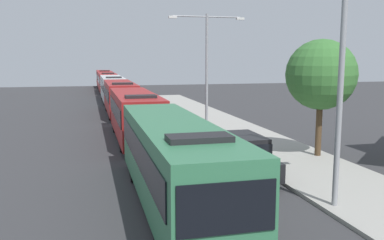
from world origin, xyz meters
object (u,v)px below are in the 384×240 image
(roadside_tree, at_px, (321,75))
(bus_fourth_in_line, at_px, (112,88))
(streetlamp_near, at_px, (341,70))
(bus_lead, at_px, (174,160))
(bus_rear, at_px, (107,82))
(white_suv, at_px, (243,154))
(bus_second_in_line, at_px, (135,114))
(streetlamp_mid, at_px, (207,60))
(bus_tail_end, at_px, (104,78))
(bus_middle, at_px, (120,97))

(roadside_tree, bearing_deg, bus_fourth_in_line, 105.18)
(streetlamp_near, bearing_deg, bus_lead, 161.74)
(bus_rear, relative_size, white_suv, 2.33)
(bus_second_in_line, bearing_deg, bus_rear, 90.00)
(bus_second_in_line, bearing_deg, streetlamp_near, -69.34)
(bus_second_in_line, distance_m, white_suv, 10.44)
(bus_lead, relative_size, streetlamp_mid, 1.44)
(bus_rear, bearing_deg, bus_second_in_line, -90.00)
(white_suv, bearing_deg, roadside_tree, 24.66)
(bus_tail_end, distance_m, streetlamp_near, 65.86)
(bus_fourth_in_line, bearing_deg, bus_tail_end, 90.00)
(bus_tail_end, height_order, white_suv, bus_tail_end)
(bus_fourth_in_line, height_order, roadside_tree, roadside_tree)
(white_suv, bearing_deg, bus_lead, -142.96)
(bus_fourth_in_line, bearing_deg, streetlamp_near, -82.25)
(bus_lead, relative_size, bus_middle, 1.06)
(bus_tail_end, xyz_separation_m, white_suv, (3.70, -60.98, -0.66))
(bus_middle, distance_m, white_suv, 22.74)
(roadside_tree, bearing_deg, bus_tail_end, 98.61)
(bus_fourth_in_line, xyz_separation_m, streetlamp_mid, (5.40, -23.35, 3.46))
(bus_tail_end, distance_m, white_suv, 61.10)
(bus_rear, xyz_separation_m, streetlamp_mid, (5.40, -36.54, 3.46))
(bus_lead, xyz_separation_m, bus_tail_end, (-0.00, 63.78, -0.00))
(bus_second_in_line, xyz_separation_m, bus_tail_end, (-0.00, 51.24, -0.00))
(bus_rear, bearing_deg, bus_middle, -90.00)
(bus_rear, height_order, white_suv, bus_rear)
(bus_lead, xyz_separation_m, white_suv, (3.70, 2.79, -0.66))
(bus_fourth_in_line, relative_size, streetlamp_mid, 1.51)
(bus_fourth_in_line, xyz_separation_m, streetlamp_near, (5.40, -39.64, 3.20))
(bus_lead, relative_size, bus_fourth_in_line, 0.95)
(white_suv, xyz_separation_m, streetlamp_near, (1.70, -4.57, 3.86))
(bus_tail_end, distance_m, streetlamp_mid, 49.67)
(bus_lead, bearing_deg, bus_middle, 90.00)
(bus_rear, relative_size, streetlamp_mid, 1.33)
(bus_lead, xyz_separation_m, streetlamp_near, (5.40, -1.78, 3.20))
(streetlamp_near, bearing_deg, bus_fourth_in_line, 97.75)
(bus_rear, distance_m, streetlamp_near, 53.21)
(bus_second_in_line, relative_size, bus_rear, 1.01)
(bus_second_in_line, relative_size, bus_tail_end, 1.02)
(white_suv, bearing_deg, streetlamp_near, -69.61)
(bus_lead, xyz_separation_m, streetlamp_mid, (5.40, 14.52, 3.46))
(bus_middle, xyz_separation_m, bus_rear, (-0.00, 25.84, -0.00))
(bus_second_in_line, bearing_deg, bus_middle, 90.00)
(bus_middle, relative_size, roadside_tree, 1.83)
(streetlamp_mid, bearing_deg, bus_middle, 116.77)
(bus_second_in_line, distance_m, streetlamp_near, 15.63)
(white_suv, height_order, roadside_tree, roadside_tree)
(bus_fourth_in_line, bearing_deg, white_suv, -83.98)
(bus_lead, xyz_separation_m, bus_second_in_line, (-0.00, 12.53, -0.00))
(bus_lead, xyz_separation_m, roadside_tree, (8.87, 5.17, 2.73))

